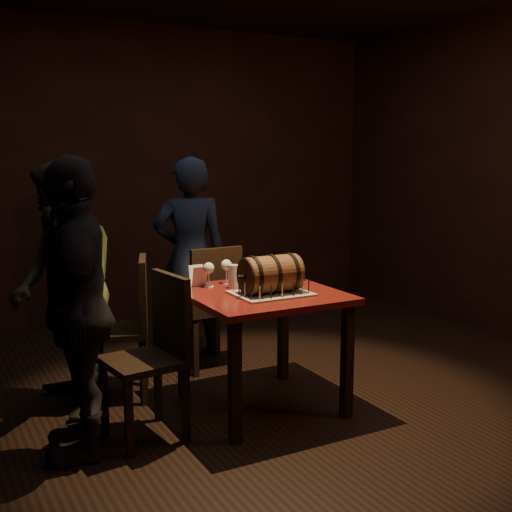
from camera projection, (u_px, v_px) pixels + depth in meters
name	position (u px, v px, depth m)	size (l,w,h in m)	color
room_shell	(270.00, 185.00, 4.00)	(5.04, 5.04, 2.80)	black
pub_table	(262.00, 309.00, 3.99)	(0.90, 0.90, 0.75)	#55110E
cake_board	(271.00, 293.00, 3.90)	(0.45, 0.35, 0.01)	gray
barrel_cake	(271.00, 274.00, 3.88)	(0.41, 0.24, 0.24)	brown
birthday_candles	(271.00, 286.00, 3.89)	(0.40, 0.30, 0.09)	#DCCE83
wine_glass_left	(209.00, 269.00, 4.09)	(0.07, 0.07, 0.16)	silver
wine_glass_mid	(226.00, 266.00, 4.20)	(0.07, 0.07, 0.16)	silver
wine_glass_right	(255.00, 265.00, 4.25)	(0.07, 0.07, 0.16)	silver
pint_of_ale	(234.00, 277.00, 4.06)	(0.07, 0.07, 0.15)	silver
menu_card	(198.00, 276.00, 4.13)	(0.10, 0.05, 0.13)	white
chair_back	(211.00, 301.00, 4.71)	(0.41, 0.41, 0.93)	black
chair_left_rear	(129.00, 320.00, 4.19)	(0.51, 0.51, 0.93)	black
chair_left_front	(156.00, 347.00, 3.61)	(0.45, 0.45, 0.93)	black
person_back	(190.00, 257.00, 5.05)	(0.57, 0.38, 1.57)	#1B2436
person_left_rear	(63.00, 288.00, 3.91)	(0.76, 0.59, 1.57)	#373D1E
person_left_front	(77.00, 309.00, 3.35)	(0.94, 0.39, 1.60)	black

